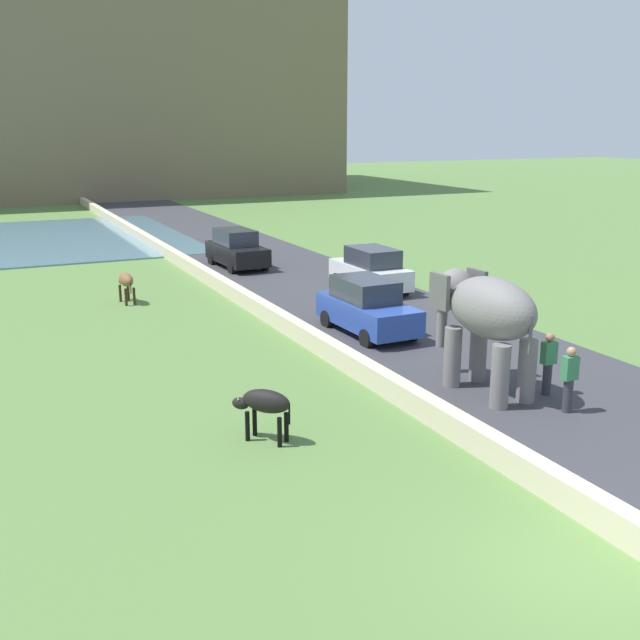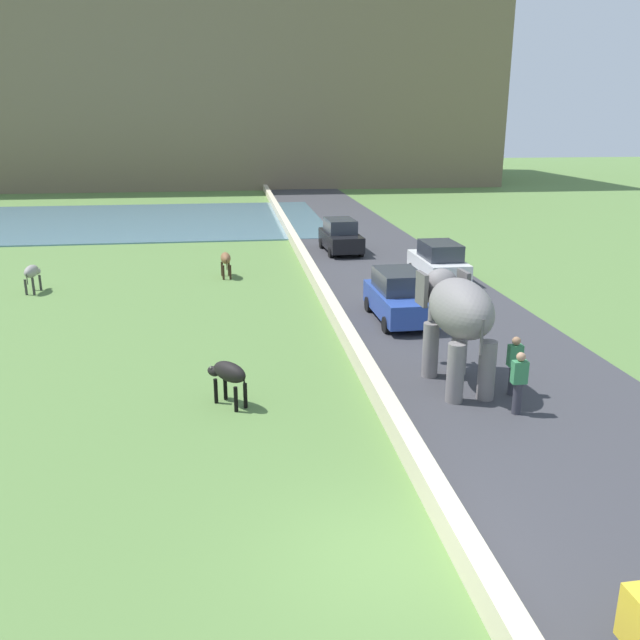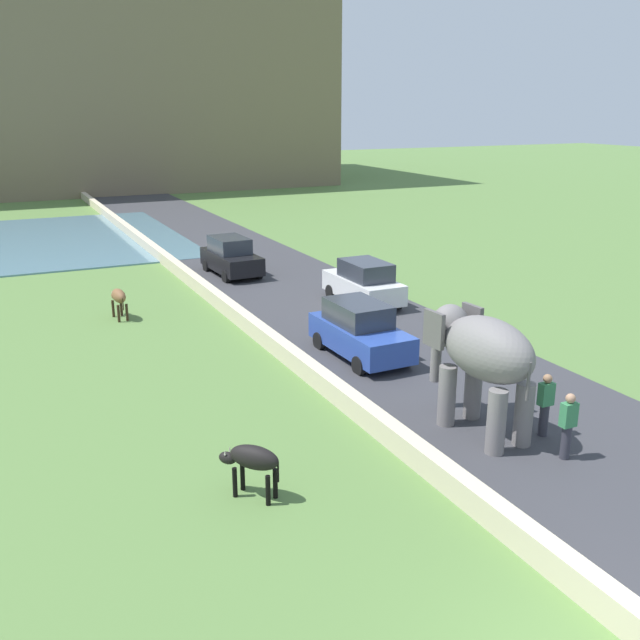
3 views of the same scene
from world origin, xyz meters
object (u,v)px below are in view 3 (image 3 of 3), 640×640
object	(u,v)px
person_beside_elephant	(545,404)
car_black	(231,257)
car_white	(364,283)
elephant	(481,354)
cow_black	(252,460)
car_blue	(360,331)
cow_brown	(118,297)
person_trailing	(568,425)

from	to	relation	value
person_beside_elephant	car_black	world-z (taller)	car_black
car_white	elephant	bearing A→B (deg)	-105.43
car_black	cow_black	size ratio (longest dim) A/B	3.19
elephant	person_beside_elephant	size ratio (longest dim) A/B	2.15
elephant	car_blue	xyz separation A→B (m)	(0.01, 6.00, -1.14)
elephant	car_blue	distance (m)	6.11
car_black	cow_brown	xyz separation A→B (m)	(-6.07, -4.94, -0.06)
cow_brown	person_trailing	bearing A→B (deg)	-66.04
car_white	cow_brown	size ratio (longest dim) A/B	2.85
car_white	cow_brown	xyz separation A→B (m)	(-9.23, 2.21, -0.06)
car_white	cow_black	xyz separation A→B (m)	(-9.14, -11.92, -0.06)
person_beside_elephant	car_black	bearing A→B (deg)	93.75
person_beside_elephant	cow_brown	bearing A→B (deg)	116.77
car_black	car_blue	size ratio (longest dim) A/B	1.01
elephant	car_white	size ratio (longest dim) A/B	0.88
person_beside_elephant	car_black	xyz separation A→B (m)	(-1.28, 19.51, 0.03)
cow_black	person_trailing	bearing A→B (deg)	-12.87
elephant	person_trailing	bearing A→B (deg)	-65.66
elephant	cow_black	distance (m)	6.11
person_trailing	car_black	xyz separation A→B (m)	(-0.90, 20.64, 0.03)
person_beside_elephant	cow_brown	size ratio (longest dim) A/B	1.16
car_blue	cow_brown	size ratio (longest dim) A/B	2.87
elephant	car_white	world-z (taller)	elephant
person_beside_elephant	person_trailing	distance (m)	1.18
cow_black	cow_brown	bearing A→B (deg)	90.36
person_trailing	car_blue	bearing A→B (deg)	96.41
elephant	person_trailing	world-z (taller)	elephant
cow_black	car_blue	bearing A→B (deg)	47.13
person_beside_elephant	car_blue	xyz separation A→B (m)	(-1.28, 6.90, 0.03)
person_beside_elephant	cow_black	xyz separation A→B (m)	(-7.26, 0.45, -0.04)
car_white	cow_black	distance (m)	15.02
car_white	cow_black	bearing A→B (deg)	-127.49
car_black	cow_brown	size ratio (longest dim) A/B	2.90
person_beside_elephant	car_white	size ratio (longest dim) A/B	0.41
car_white	cow_brown	world-z (taller)	car_white
elephant	cow_brown	bearing A→B (deg)	113.91
car_black	car_blue	xyz separation A→B (m)	(0.00, -12.61, 0.00)
elephant	cow_black	world-z (taller)	elephant
elephant	person_beside_elephant	xyz separation A→B (m)	(1.29, -0.90, -1.16)
elephant	person_beside_elephant	bearing A→B (deg)	-34.89
person_trailing	cow_brown	bearing A→B (deg)	113.96
car_black	person_trailing	bearing A→B (deg)	-87.49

